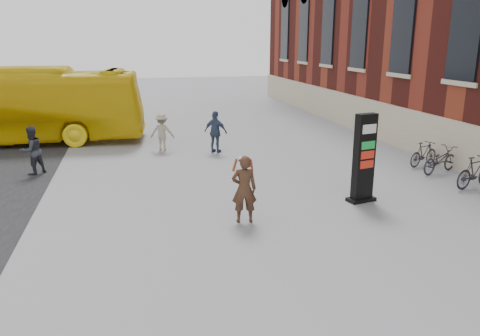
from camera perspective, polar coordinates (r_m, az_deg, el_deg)
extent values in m
plane|color=#9E9EA3|center=(12.02, -1.71, -7.52)|extent=(100.00, 100.00, 0.00)
cube|color=beige|center=(20.82, 21.07, 3.90)|extent=(0.18, 44.00, 1.80)
cube|color=black|center=(14.17, 14.87, 1.15)|extent=(0.68, 0.39, 2.64)
cube|color=black|center=(14.52, 14.53, -3.70)|extent=(0.92, 0.59, 0.11)
cube|color=white|center=(13.98, 15.12, 4.71)|extent=(0.53, 0.39, 0.26)
cube|color=#138131|center=(14.07, 14.98, 2.82)|extent=(0.53, 0.39, 0.23)
cube|color=#9D2013|center=(14.14, 14.90, 1.69)|extent=(0.53, 0.39, 0.23)
cube|color=#9D2013|center=(14.20, 14.83, 0.57)|extent=(0.53, 0.39, 0.23)
imported|color=#3F281A|center=(12.22, 0.50, -2.59)|extent=(0.72, 0.52, 1.81)
cylinder|color=white|center=(11.99, 0.51, 1.16)|extent=(0.25, 0.25, 0.06)
cone|color=white|center=(12.40, 1.39, -0.75)|extent=(0.27, 0.26, 0.44)
cylinder|color=#953D1B|center=(12.33, 1.39, 0.44)|extent=(0.16, 0.14, 0.37)
cone|color=white|center=(12.36, -0.62, -0.80)|extent=(0.26, 0.28, 0.44)
cylinder|color=#953D1B|center=(12.29, -0.62, 0.39)|extent=(0.14, 0.16, 0.37)
imported|color=yellow|center=(24.16, -26.81, 6.76)|extent=(12.68, 4.05, 3.47)
imported|color=#2C2E37|center=(18.21, -24.04, 1.96)|extent=(1.07, 1.05, 1.73)
imported|color=gray|center=(20.61, -9.48, 4.36)|extent=(1.15, 0.82, 1.62)
imported|color=#35465F|center=(19.92, -2.98, 4.41)|extent=(1.09, 0.98, 1.78)
imported|color=#282730|center=(16.99, 26.76, -0.42)|extent=(1.83, 0.95, 1.06)
imported|color=#282730|center=(18.39, 23.17, 0.92)|extent=(1.93, 1.23, 0.96)
imported|color=#282730|center=(19.16, 21.48, 1.62)|extent=(1.63, 0.98, 0.95)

